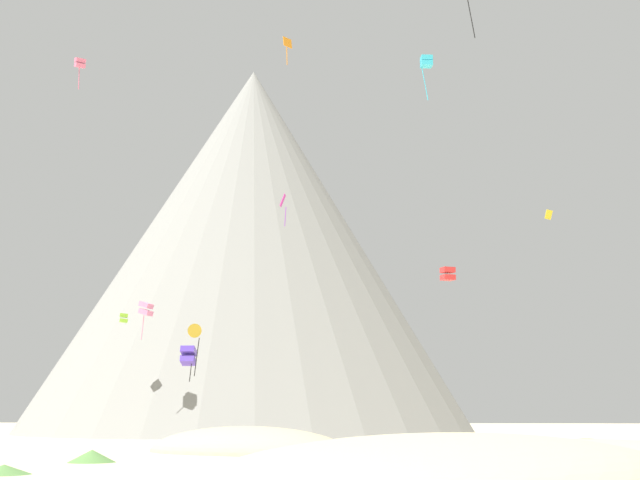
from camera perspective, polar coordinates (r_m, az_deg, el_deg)
dune_foreground_left at (r=60.35m, az=-4.91°, el=-13.99°), size 17.75×13.90×3.67m
dune_foreground_right at (r=57.26m, az=18.06°, el=-13.62°), size 19.38×21.62×2.19m
dune_midground at (r=38.19m, az=8.84°, el=-15.40°), size 28.18×30.98×3.78m
bush_mid_center at (r=33.02m, az=-1.57°, el=-15.63°), size 1.79×1.79×0.62m
bush_low_patch at (r=42.28m, az=-20.32°, el=-14.15°), size 2.68×2.68×0.45m
bush_scatter_east at (r=50.93m, az=-14.96°, el=-13.74°), size 3.45×3.45×0.70m
rock_massif at (r=122.92m, az=-4.76°, el=-1.13°), size 82.32×82.32×52.96m
kite_lime_low at (r=94.81m, az=-12.95°, el=-5.10°), size 1.13×1.11×1.02m
kite_rainbow_high at (r=87.32m, az=-15.70°, el=11.27°), size 1.32×1.33×3.23m
kite_orange_high at (r=87.34m, az=-2.19°, el=12.89°), size 0.85×1.01×2.90m
kite_yellow_mid at (r=90.93m, az=14.99°, el=1.65°), size 0.89×0.56×1.03m
kite_red_mid at (r=90.55m, az=8.51°, el=-2.24°), size 1.66×1.67×1.41m
kite_indigo_low at (r=85.98m, az=-8.77°, el=-7.64°), size 1.46×1.58×3.49m
kite_magenta_mid at (r=86.41m, az=-2.46°, el=2.41°), size 0.65×0.77×3.37m
kite_cyan_high at (r=89.53m, az=7.10°, el=11.70°), size 1.33×1.35×4.78m
kite_gold_low at (r=81.15m, az=-8.35°, el=-6.13°), size 1.33×0.87×4.88m
kite_pink_low at (r=91.81m, az=-11.52°, el=-4.52°), size 1.49×1.42×4.02m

